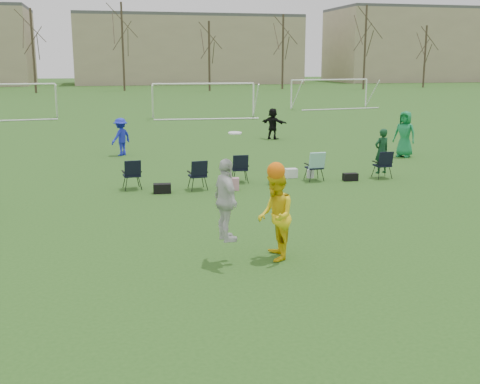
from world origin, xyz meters
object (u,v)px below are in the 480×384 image
object	(u,v)px
fielder_black	(273,124)
center_contest	(258,209)
fielder_green_far	(405,134)
fielder_blue	(121,137)
goal_mid	(204,90)
goal_left	(1,91)
goal_right	(330,85)

from	to	relation	value
fielder_black	center_contest	xyz separation A→B (m)	(-5.74, -18.75, 0.28)
fielder_green_far	center_contest	distance (m)	15.19
fielder_blue	fielder_green_far	distance (m)	12.22
fielder_black	goal_mid	bearing A→B (deg)	-33.70
fielder_black	fielder_blue	bearing A→B (deg)	75.49
fielder_green_far	fielder_black	distance (m)	7.96
fielder_blue	fielder_green_far	size ratio (longest dim) A/B	0.83
goal_mid	goal_left	bearing A→B (deg)	175.87
goal_right	goal_left	bearing A→B (deg)	-179.25
fielder_blue	goal_mid	size ratio (longest dim) A/B	0.22
fielder_blue	center_contest	size ratio (longest dim) A/B	0.61
fielder_blue	fielder_green_far	xyz separation A→B (m)	(11.81, -3.13, 0.17)
fielder_blue	goal_right	world-z (taller)	goal_right
fielder_black	center_contest	size ratio (longest dim) A/B	0.60
fielder_green_far	goal_left	world-z (taller)	goal_left
goal_mid	goal_right	bearing A→B (deg)	30.57
goal_left	goal_right	xyz separation A→B (m)	(26.00, 4.00, 0.00)
fielder_green_far	center_contest	xyz separation A→B (m)	(-9.59, -11.79, 0.11)
fielder_blue	fielder_green_far	world-z (taller)	fielder_green_far
center_contest	fielder_green_far	bearing A→B (deg)	50.87
goal_left	goal_right	bearing A→B (deg)	3.75
goal_left	goal_mid	distance (m)	14.14
fielder_green_far	center_contest	bearing A→B (deg)	-78.01
fielder_blue	goal_left	distance (m)	20.19
goal_left	fielder_green_far	bearing A→B (deg)	-53.51
center_contest	goal_mid	distance (m)	31.93
fielder_black	goal_mid	xyz separation A→B (m)	(-1.47, 12.88, 1.11)
fielder_black	goal_right	size ratio (longest dim) A/B	0.22
fielder_green_far	goal_left	size ratio (longest dim) A/B	0.27
goal_left	goal_mid	xyz separation A→B (m)	(14.00, -2.00, 0.00)
fielder_green_far	goal_left	distance (m)	29.18
fielder_blue	goal_right	xyz separation A→B (m)	(18.49, 22.71, 1.11)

